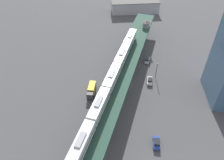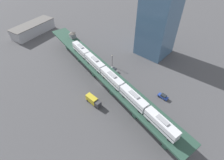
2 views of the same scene
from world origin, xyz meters
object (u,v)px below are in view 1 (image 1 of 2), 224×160
(street_car_blue, at_px, (157,143))
(street_lamp, at_px, (157,69))
(street_car_white, at_px, (150,81))
(street_car_silver, at_px, (148,60))
(delivery_truck, at_px, (92,90))
(signal_hut, at_px, (146,24))
(warehouse_building, at_px, (135,6))
(subway_train, at_px, (112,78))

(street_car_blue, bearing_deg, street_lamp, 85.88)
(street_car_white, xyz_separation_m, street_car_silver, (-0.09, 13.46, 0.00))
(street_car_silver, bearing_deg, street_car_blue, -89.52)
(street_car_silver, bearing_deg, street_car_white, -89.60)
(street_car_white, bearing_deg, street_car_silver, 90.40)
(street_car_blue, bearing_deg, delivery_truck, 137.40)
(signal_hut, relative_size, delivery_truck, 0.53)
(street_car_white, height_order, warehouse_building, warehouse_building)
(signal_hut, distance_m, street_lamp, 26.84)
(signal_hut, distance_m, street_car_white, 30.63)
(street_car_silver, bearing_deg, warehouse_building, 95.51)
(subway_train, xyz_separation_m, street_car_blue, (13.95, -16.39, -9.88))
(street_car_white, bearing_deg, delivery_truck, -160.51)
(subway_train, bearing_deg, street_car_silver, 60.88)
(subway_train, height_order, street_car_silver, subway_train)
(street_car_blue, xyz_separation_m, street_car_silver, (-0.35, 40.82, 0.00))
(street_lamp, bearing_deg, street_car_silver, 104.02)
(warehouse_building, bearing_deg, street_lamp, -83.08)
(street_car_white, relative_size, delivery_truck, 0.62)
(street_car_white, xyz_separation_m, street_car_blue, (0.25, -27.35, 0.00))
(delivery_truck, bearing_deg, subway_train, -24.29)
(delivery_truck, bearing_deg, street_car_blue, -42.60)
(subway_train, bearing_deg, street_lamp, 41.36)
(subway_train, distance_m, delivery_truck, 12.31)
(street_lamp, bearing_deg, warehouse_building, 96.92)
(street_car_silver, relative_size, delivery_truck, 0.65)
(street_car_white, relative_size, street_car_silver, 0.97)
(signal_hut, xyz_separation_m, warehouse_building, (-4.40, 36.97, -6.67))
(street_car_blue, height_order, delivery_truck, delivery_truck)
(street_car_blue, height_order, warehouse_building, warehouse_building)
(subway_train, relative_size, street_car_blue, 13.68)
(street_car_silver, height_order, delivery_truck, delivery_truck)
(signal_hut, xyz_separation_m, street_car_white, (0.79, -29.22, -9.14))
(subway_train, relative_size, delivery_truck, 8.45)
(signal_hut, relative_size, street_car_white, 0.85)
(street_lamp, bearing_deg, street_car_blue, -94.12)
(street_car_blue, bearing_deg, warehouse_building, 93.33)
(signal_hut, bearing_deg, delivery_truck, -119.16)
(street_car_white, height_order, street_car_blue, same)
(subway_train, distance_m, street_car_blue, 23.69)
(street_car_silver, bearing_deg, delivery_truck, -135.27)
(signal_hut, height_order, delivery_truck, signal_hut)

